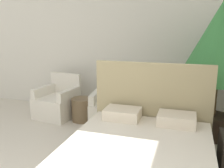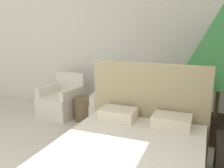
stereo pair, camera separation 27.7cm
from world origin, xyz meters
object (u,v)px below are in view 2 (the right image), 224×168
Objects in this scene: potted_palm at (222,47)px; side_table at (85,109)px; armchair_near_window_left at (61,103)px; armchair_near_window_right at (114,109)px.

potted_palm is 2.57m from side_table.
potted_palm is at bearing -1.38° from side_table.
armchair_near_window_left is 1.00× the size of armchair_near_window_right.
potted_palm reaches higher than armchair_near_window_left.
armchair_near_window_right is 0.39× the size of potted_palm.
armchair_near_window_left is 0.56m from side_table.
side_table is (0.56, -0.06, -0.04)m from armchair_near_window_left.
side_table is (-2.27, 0.05, -1.22)m from potted_palm.
armchair_near_window_left is at bearing 173.77° from side_table.
potted_palm is at bearing -10.91° from armchair_near_window_right.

